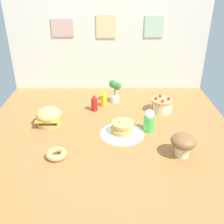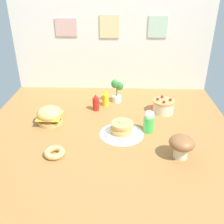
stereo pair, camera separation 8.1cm
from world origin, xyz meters
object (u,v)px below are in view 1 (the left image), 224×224
(burger, at_px, (49,117))
(layer_cake, at_px, (162,105))
(mustard_bottle, at_px, (104,99))
(pancake_stack, at_px, (122,128))
(donut_pink_glaze, at_px, (56,154))
(potted_plant, at_px, (115,90))
(ketchup_bottle, at_px, (94,103))
(cream_soda_cup, at_px, (149,120))
(mushroom_stool, at_px, (183,143))

(burger, relative_size, layer_cake, 1.06)
(burger, distance_m, mustard_bottle, 0.62)
(pancake_stack, distance_m, donut_pink_glaze, 0.60)
(potted_plant, bearing_deg, pancake_stack, -85.03)
(ketchup_bottle, bearing_deg, layer_cake, -2.19)
(ketchup_bottle, xyz_separation_m, cream_soda_cup, (0.49, -0.39, 0.02))
(cream_soda_cup, xyz_separation_m, potted_plant, (-0.29, 0.59, 0.04))
(mustard_bottle, height_order, donut_pink_glaze, mustard_bottle)
(cream_soda_cup, bearing_deg, mustard_bottle, 129.11)
(mustard_bottle, bearing_deg, mushroom_stool, -54.63)
(ketchup_bottle, xyz_separation_m, donut_pink_glaze, (-0.24, -0.76, -0.05))
(burger, relative_size, pancake_stack, 0.78)
(potted_plant, bearing_deg, ketchup_bottle, -135.07)
(layer_cake, relative_size, cream_soda_cup, 0.83)
(layer_cake, bearing_deg, mustard_bottle, 167.39)
(burger, distance_m, donut_pink_glaze, 0.51)
(mushroom_stool, bearing_deg, ketchup_bottle, 132.88)
(pancake_stack, relative_size, potted_plant, 1.11)
(mustard_bottle, xyz_separation_m, donut_pink_glaze, (-0.33, -0.86, -0.05))
(mustard_bottle, bearing_deg, cream_soda_cup, -50.89)
(mustard_bottle, distance_m, potted_plant, 0.16)
(burger, distance_m, ketchup_bottle, 0.48)
(mustard_bottle, relative_size, donut_pink_glaze, 1.08)
(burger, xyz_separation_m, cream_soda_cup, (0.89, -0.11, 0.02))
(pancake_stack, height_order, cream_soda_cup, cream_soda_cup)
(donut_pink_glaze, relative_size, mushroom_stool, 0.85)
(layer_cake, bearing_deg, burger, -166.63)
(burger, height_order, pancake_stack, burger)
(pancake_stack, height_order, mustard_bottle, mustard_bottle)
(donut_pink_glaze, bearing_deg, mushroom_stool, 0.72)
(layer_cake, distance_m, mushroom_stool, 0.72)
(pancake_stack, relative_size, donut_pink_glaze, 1.83)
(mushroom_stool, bearing_deg, donut_pink_glaze, -179.28)
(layer_cake, xyz_separation_m, donut_pink_glaze, (-0.91, -0.73, -0.04))
(burger, bearing_deg, potted_plant, 38.81)
(mustard_bottle, distance_m, cream_soda_cup, 0.64)
(pancake_stack, distance_m, layer_cake, 0.58)
(ketchup_bottle, distance_m, mushroom_stool, 1.02)
(pancake_stack, xyz_separation_m, donut_pink_glaze, (-0.50, -0.32, -0.03))
(mustard_bottle, height_order, cream_soda_cup, cream_soda_cup)
(cream_soda_cup, distance_m, mushroom_stool, 0.41)
(ketchup_bottle, height_order, mustard_bottle, same)
(ketchup_bottle, distance_m, cream_soda_cup, 0.63)
(cream_soda_cup, bearing_deg, pancake_stack, -167.14)
(burger, distance_m, potted_plant, 0.77)
(layer_cake, xyz_separation_m, cream_soda_cup, (-0.18, -0.36, 0.03))
(layer_cake, height_order, potted_plant, potted_plant)
(mustard_bottle, relative_size, cream_soda_cup, 0.67)
(burger, bearing_deg, mustard_bottle, 38.23)
(burger, distance_m, pancake_stack, 0.68)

